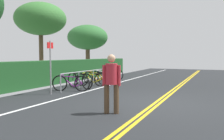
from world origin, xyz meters
TOP-DOWN VIEW (x-y plane):
  - ground_plane at (0.00, 0.00)m, footprint 39.40×11.07m
  - centre_line_yellow_inner at (0.00, -0.08)m, footprint 35.46×0.10m
  - centre_line_yellow_outer at (0.00, 0.08)m, footprint 35.46×0.10m
  - bike_lane_stripe_white at (0.00, 3.36)m, footprint 35.46×0.12m
  - bike_rack at (3.28, 4.23)m, footprint 5.72×0.05m
  - bicycle_0 at (0.98, 4.08)m, footprint 0.58×1.68m
  - bicycle_1 at (1.89, 4.20)m, footprint 0.69×1.75m
  - bicycle_2 at (2.86, 4.11)m, footprint 0.58×1.60m
  - bicycle_3 at (3.68, 4.32)m, footprint 0.50×1.68m
  - bicycle_4 at (4.67, 4.26)m, footprint 0.50×1.70m
  - bicycle_5 at (5.67, 4.36)m, footprint 0.46×1.74m
  - pedestrian at (-1.97, 0.80)m, footprint 0.32×0.47m
  - sign_post_near at (-0.12, 4.29)m, footprint 0.36×0.06m
  - hedge_backdrop at (4.78, 6.57)m, footprint 14.67×1.03m
  - tree_mid at (3.85, 8.16)m, footprint 3.10×3.10m
  - tree_far_right at (9.90, 8.38)m, footprint 3.39×3.39m

SIDE VIEW (x-z plane):
  - ground_plane at x=0.00m, z-range -0.05..0.00m
  - centre_line_yellow_inner at x=0.00m, z-range 0.00..0.00m
  - centre_line_yellow_outer at x=0.00m, z-range 0.00..0.00m
  - bike_lane_stripe_white at x=0.00m, z-range 0.00..0.00m
  - bicycle_4 at x=4.67m, z-range -0.02..0.67m
  - bicycle_2 at x=2.86m, z-range -0.02..0.67m
  - bicycle_3 at x=3.68m, z-range -0.02..0.69m
  - bicycle_0 at x=0.98m, z-range -0.02..0.70m
  - bicycle_1 at x=1.89m, z-range -0.02..0.75m
  - bicycle_5 at x=5.67m, z-range -0.02..0.76m
  - bike_rack at x=3.28m, z-range 0.19..0.98m
  - hedge_backdrop at x=4.78m, z-range 0.00..1.26m
  - pedestrian at x=-1.97m, z-range 0.11..1.69m
  - sign_post_near at x=-0.12m, z-range 0.22..2.35m
  - tree_far_right at x=9.90m, z-range 0.99..5.09m
  - tree_mid at x=3.85m, z-range 1.36..6.11m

